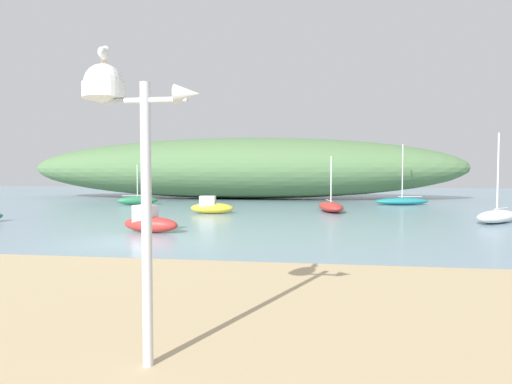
{
  "coord_description": "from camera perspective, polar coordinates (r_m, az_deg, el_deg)",
  "views": [
    {
      "loc": [
        6.47,
        -13.84,
        2.44
      ],
      "look_at": [
        3.37,
        7.88,
        1.47
      ],
      "focal_mm": 29.13,
      "sensor_mm": 36.0,
      "label": 1
    }
  ],
  "objects": [
    {
      "name": "sailboat_east_reach",
      "position": [
        27.0,
        10.24,
        -1.99
      ],
      "size": [
        2.01,
        3.87,
        3.55
      ],
      "color": "#B72D28",
      "rests_on": "ground"
    },
    {
      "name": "sailboat_far_left",
      "position": [
        33.71,
        -15.95,
        -1.11
      ],
      "size": [
        3.13,
        2.11,
        3.15
      ],
      "color": "#287A4C",
      "rests_on": "ground"
    },
    {
      "name": "distant_hill",
      "position": [
        41.09,
        -2.33,
        3.27
      ],
      "size": [
        43.04,
        10.86,
        5.94
      ],
      "primitive_type": "ellipsoid",
      "color": "#517547",
      "rests_on": "ground"
    },
    {
      "name": "motorboat_centre_water",
      "position": [
        17.79,
        -14.42,
        -4.0
      ],
      "size": [
        2.56,
        1.19,
        1.14
      ],
      "color": "#B72D28",
      "rests_on": "ground"
    },
    {
      "name": "seagull_on_radar",
      "position": [
        5.33,
        -20.15,
        17.53
      ],
      "size": [
        0.17,
        0.34,
        0.24
      ],
      "color": "orange",
      "rests_on": "mast_structure"
    },
    {
      "name": "ground_plane",
      "position": [
        15.47,
        -16.82,
        -6.64
      ],
      "size": [
        120.0,
        120.0,
        0.0
      ],
      "primitive_type": "plane",
      "color": "#7A99A8"
    },
    {
      "name": "mast_structure",
      "position": [
        5.07,
        -17.98,
        9.3
      ],
      "size": [
        1.37,
        0.49,
        3.5
      ],
      "color": "silver",
      "rests_on": "beach_sand"
    },
    {
      "name": "motorboat_outer_mooring",
      "position": [
        25.47,
        -6.19,
        -2.02
      ],
      "size": [
        2.69,
        1.22,
        1.08
      ],
      "color": "gold",
      "rests_on": "ground"
    },
    {
      "name": "sailboat_west_reach",
      "position": [
        34.32,
        19.42,
        -1.18
      ],
      "size": [
        4.47,
        2.38,
        4.73
      ],
      "color": "teal",
      "rests_on": "ground"
    },
    {
      "name": "sailboat_off_point",
      "position": [
        23.94,
        30.16,
        -2.86
      ],
      "size": [
        3.43,
        3.64,
        4.46
      ],
      "color": "white",
      "rests_on": "ground"
    }
  ]
}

